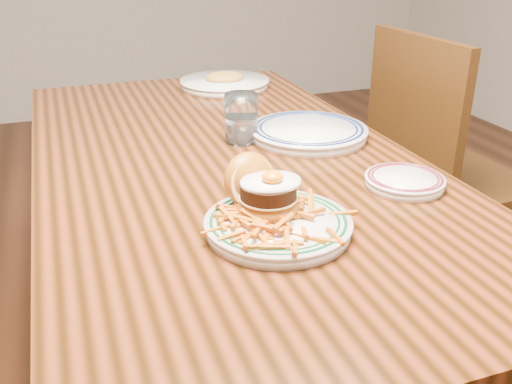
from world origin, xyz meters
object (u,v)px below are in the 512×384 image
object	(u,v)px
chair_right	(438,170)
main_plate	(273,212)
side_plate	(405,181)
table	(226,190)

from	to	relation	value
chair_right	main_plate	distance (m)	1.06
side_plate	chair_right	bearing A→B (deg)	38.08
chair_right	side_plate	bearing A→B (deg)	43.93
main_plate	side_plate	xyz separation A→B (m)	(0.32, 0.08, -0.02)
side_plate	table	bearing A→B (deg)	126.45
table	chair_right	bearing A→B (deg)	16.44
table	chair_right	distance (m)	0.85
chair_right	main_plate	size ratio (longest dim) A/B	3.51
table	main_plate	bearing A→B (deg)	-93.68
table	side_plate	size ratio (longest dim) A/B	9.90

